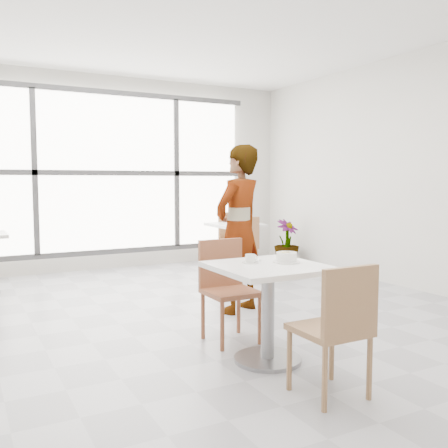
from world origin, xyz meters
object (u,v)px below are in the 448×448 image
main_table (268,294)px  bg_table_right (235,241)px  chair_near (338,322)px  plant_right (287,242)px  chair_far (226,283)px  person (239,229)px  bg_chair_right_far (233,235)px  oatmeal_bowl (287,257)px  bg_chair_right_near (242,242)px  coffee_cup (251,259)px

main_table → bg_table_right: size_ratio=1.07×
chair_near → plant_right: 5.14m
chair_far → person: size_ratio=0.50×
main_table → bg_chair_right_far: 4.24m
oatmeal_bowl → chair_far: bearing=108.1°
chair_far → plant_right: size_ratio=1.18×
main_table → bg_table_right: (1.55, 3.25, -0.04)m
chair_far → plant_right: (2.75, 2.97, -0.13)m
chair_far → bg_table_right: 3.06m
person → bg_chair_right_near: 1.91m
oatmeal_bowl → person: size_ratio=0.12×
bg_chair_right_near → plant_right: bg_chair_right_near is taller
chair_near → main_table: bearing=-88.7°
coffee_cup → bg_chair_right_far: size_ratio=0.18×
coffee_cup → plant_right: bearing=51.0°
chair_near → chair_far: 1.40m
bg_chair_right_near → oatmeal_bowl: bearing=65.8°
main_table → oatmeal_bowl: bearing=3.6°
oatmeal_bowl → bg_table_right: size_ratio=0.28×
person → bg_chair_right_far: person is taller
person → bg_chair_right_far: bearing=-141.7°
chair_far → bg_table_right: chair_far is taller
plant_right → coffee_cup: bearing=-129.0°
main_table → plant_right: 4.51m
plant_right → bg_chair_right_near: bearing=-152.9°
coffee_cup → plant_right: 4.47m
bg_chair_right_near → plant_right: 1.38m
chair_near → plant_right: size_ratio=1.18×
oatmeal_bowl → plant_right: bearing=54.5°
person → bg_table_right: bearing=-142.1°
chair_near → bg_table_right: chair_near is taller
main_table → bg_chair_right_near: bearing=63.1°
bg_table_right → bg_chair_right_far: 0.64m
chair_far → bg_chair_right_far: size_ratio=1.00×
bg_table_right → plant_right: size_ratio=1.02×
coffee_cup → bg_table_right: (1.63, 3.12, -0.29)m
oatmeal_bowl → bg_chair_right_near: size_ratio=0.24×
bg_table_right → oatmeal_bowl: bearing=-113.0°
bg_chair_right_far → plant_right: bearing=-14.6°
bg_chair_right_near → main_table: bearing=63.1°
chair_near → plant_right: bearing=-121.8°
person → bg_chair_right_far: (1.31, 2.46, -0.38)m
main_table → bg_table_right: bearing=64.5°
bg_table_right → main_table: bearing=-115.5°
coffee_cup → oatmeal_bowl: bearing=-25.1°
main_table → bg_chair_right_near: 3.33m
main_table → oatmeal_bowl: 0.32m
coffee_cup → person: (0.60, 1.24, 0.10)m
chair_near → bg_chair_right_near: same height
main_table → chair_far: bearing=92.2°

